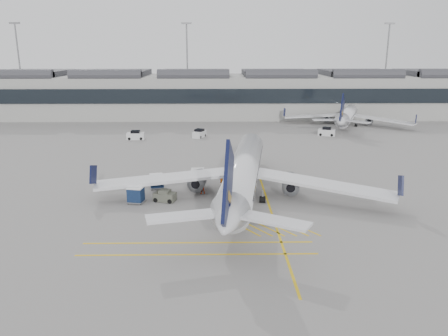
{
  "coord_description": "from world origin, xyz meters",
  "views": [
    {
      "loc": [
        3.87,
        -48.46,
        17.94
      ],
      "look_at": [
        4.69,
        2.51,
        4.0
      ],
      "focal_mm": 35.0,
      "sensor_mm": 36.0,
      "label": 1
    }
  ],
  "objects_px": {
    "ramp_agent_b": "(202,186)",
    "pushback_tug": "(165,196)",
    "airliner_main": "(243,173)",
    "baggage_cart_a": "(247,184)",
    "belt_loader": "(233,186)",
    "ramp_agent_a": "(222,180)"
  },
  "relations": [
    {
      "from": "airliner_main",
      "to": "belt_loader",
      "type": "relative_size",
      "value": 9.11
    },
    {
      "from": "belt_loader",
      "to": "ramp_agent_a",
      "type": "bearing_deg",
      "value": 128.71
    },
    {
      "from": "baggage_cart_a",
      "to": "ramp_agent_b",
      "type": "height_order",
      "value": "ramp_agent_b"
    },
    {
      "from": "airliner_main",
      "to": "ramp_agent_b",
      "type": "height_order",
      "value": "airliner_main"
    },
    {
      "from": "belt_loader",
      "to": "ramp_agent_b",
      "type": "bearing_deg",
      "value": -163.68
    },
    {
      "from": "airliner_main",
      "to": "pushback_tug",
      "type": "bearing_deg",
      "value": -163.45
    },
    {
      "from": "ramp_agent_a",
      "to": "ramp_agent_b",
      "type": "bearing_deg",
      "value": -167.85
    },
    {
      "from": "ramp_agent_a",
      "to": "pushback_tug",
      "type": "height_order",
      "value": "ramp_agent_a"
    },
    {
      "from": "pushback_tug",
      "to": "airliner_main",
      "type": "bearing_deg",
      "value": 25.09
    },
    {
      "from": "pushback_tug",
      "to": "ramp_agent_a",
      "type": "bearing_deg",
      "value": 57.1
    },
    {
      "from": "ramp_agent_b",
      "to": "pushback_tug",
      "type": "distance_m",
      "value": 5.23
    },
    {
      "from": "belt_loader",
      "to": "ramp_agent_a",
      "type": "distance_m",
      "value": 2.16
    },
    {
      "from": "pushback_tug",
      "to": "ramp_agent_b",
      "type": "bearing_deg",
      "value": 49.11
    },
    {
      "from": "baggage_cart_a",
      "to": "ramp_agent_b",
      "type": "distance_m",
      "value": 5.9
    },
    {
      "from": "airliner_main",
      "to": "pushback_tug",
      "type": "relative_size",
      "value": 13.9
    },
    {
      "from": "belt_loader",
      "to": "ramp_agent_a",
      "type": "relative_size",
      "value": 2.72
    },
    {
      "from": "belt_loader",
      "to": "pushback_tug",
      "type": "xyz_separation_m",
      "value": [
        -8.49,
        -4.47,
        0.12
      ]
    },
    {
      "from": "pushback_tug",
      "to": "belt_loader",
      "type": "bearing_deg",
      "value": 44.26
    },
    {
      "from": "baggage_cart_a",
      "to": "airliner_main",
      "type": "bearing_deg",
      "value": -108.5
    },
    {
      "from": "airliner_main",
      "to": "baggage_cart_a",
      "type": "bearing_deg",
      "value": 82.58
    },
    {
      "from": "belt_loader",
      "to": "pushback_tug",
      "type": "bearing_deg",
      "value": -157.96
    },
    {
      "from": "airliner_main",
      "to": "ramp_agent_a",
      "type": "xyz_separation_m",
      "value": [
        -2.59,
        4.55,
        -2.34
      ]
    }
  ]
}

